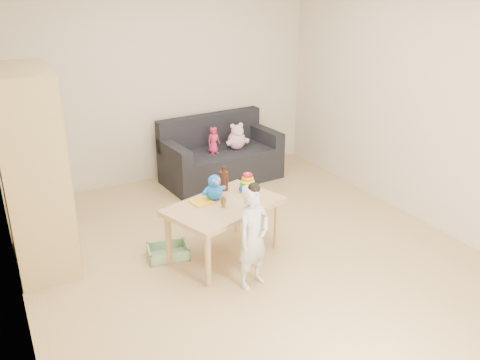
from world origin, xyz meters
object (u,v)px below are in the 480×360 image
sofa (222,165)px  toddler (253,238)px  play_table (224,230)px  wardrobe (32,171)px

sofa → toddler: bearing=-114.2°
sofa → play_table: size_ratio=1.42×
sofa → play_table: bearing=-119.7°
wardrobe → play_table: (1.52, -0.70, -0.62)m
toddler → sofa: bearing=51.4°
play_table → toddler: toddler is taller
wardrobe → sofa: size_ratio=1.21×
play_table → toddler: 0.57m
sofa → play_table: play_table is taller
sofa → toddler: toddler is taller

